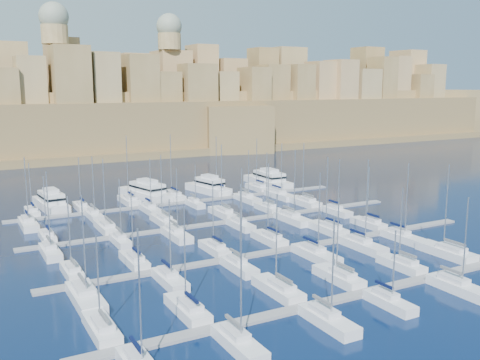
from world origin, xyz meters
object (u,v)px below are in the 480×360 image
sailboat_4 (401,264)px  motor_yacht_b (146,191)px  sailboat_0 (102,328)px  motor_yacht_c (209,186)px  sailboat_2 (278,289)px  motor_yacht_d (268,179)px  motor_yacht_a (51,202)px

sailboat_4 → motor_yacht_b: size_ratio=0.69×
sailboat_0 → motor_yacht_b: bearing=67.4°
sailboat_0 → motor_yacht_c: (46.57, 69.45, 1.00)m
sailboat_2 → motor_yacht_b: bearing=86.0°
sailboat_4 → sailboat_2: bearing=178.6°
motor_yacht_d → motor_yacht_b: bearing=-179.7°
motor_yacht_b → sailboat_4: bearing=-76.0°
sailboat_4 → motor_yacht_a: bearing=120.6°
sailboat_2 → motor_yacht_c: (21.98, 69.07, 0.97)m
sailboat_2 → motor_yacht_a: size_ratio=0.88×
motor_yacht_d → sailboat_4: bearing=-105.0°
sailboat_0 → sailboat_4: 47.28m
sailboat_4 → motor_yacht_b: 73.25m
sailboat_0 → sailboat_2: bearing=0.9°
sailboat_0 → motor_yacht_c: sailboat_0 is taller
motor_yacht_a → motor_yacht_b: size_ratio=0.86×
motor_yacht_a → motor_yacht_d: same height
motor_yacht_a → motor_yacht_c: same height
motor_yacht_c → sailboat_0: bearing=-123.8°
sailboat_4 → motor_yacht_b: sailboat_4 is taller
sailboat_4 → motor_yacht_a: sailboat_4 is taller
motor_yacht_c → motor_yacht_d: size_ratio=0.85×
sailboat_4 → motor_yacht_b: (-17.70, 71.07, 0.99)m
sailboat_2 → motor_yacht_d: 82.15m
sailboat_2 → motor_yacht_c: bearing=72.3°
sailboat_0 → sailboat_2: 24.60m
sailboat_4 → motor_yacht_c: 69.63m
sailboat_0 → motor_yacht_b: (29.58, 70.90, 1.00)m
sailboat_4 → sailboat_0: bearing=179.8°
sailboat_4 → motor_yacht_d: (19.13, 71.25, 0.99)m
motor_yacht_a → motor_yacht_b: same height
sailboat_4 → motor_yacht_c: sailboat_4 is taller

